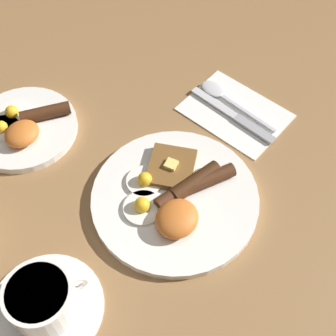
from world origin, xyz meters
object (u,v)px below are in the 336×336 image
at_px(breakfast_plate_far, 23,127).
at_px(spoon, 220,93).
at_px(teacup_near, 43,301).
at_px(knife, 237,117).
at_px(breakfast_plate_near, 176,197).

xyz_separation_m(breakfast_plate_far, spoon, (0.29, -0.25, -0.00)).
relative_size(teacup_near, spoon, 0.91).
bearing_deg(spoon, knife, 159.30).
bearing_deg(breakfast_plate_far, breakfast_plate_near, -82.16).
bearing_deg(knife, spoon, -22.00).
relative_size(breakfast_plate_far, teacup_near, 1.18).
relative_size(breakfast_plate_far, spoon, 1.08).
height_order(breakfast_plate_near, knife, breakfast_plate_near).
relative_size(knife, spoon, 1.05).
distance_m(breakfast_plate_near, breakfast_plate_far, 0.32).
bearing_deg(teacup_near, spoon, 2.79).
height_order(breakfast_plate_far, teacup_near, teacup_near).
bearing_deg(knife, breakfast_plate_far, 47.10).
xyz_separation_m(breakfast_plate_near, teacup_near, (-0.26, 0.04, 0.02)).
distance_m(breakfast_plate_far, teacup_near, 0.34).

